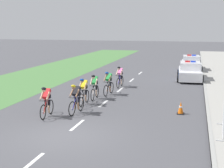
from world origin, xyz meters
TOP-DOWN VIEW (x-y plane):
  - ground_plane at (0.00, 0.00)m, footprint 160.00×160.00m
  - kerb_edge at (5.69, 14.00)m, footprint 0.16×60.00m
  - grass_verge at (-8.35, 14.00)m, footprint 7.00×60.00m
  - lane_markings_centre at (0.00, 7.40)m, footprint 0.14×21.60m
  - cyclist_lead at (-1.91, 2.22)m, footprint 0.45×1.72m
  - cyclist_second at (-0.75, 3.17)m, footprint 0.44×1.72m
  - cyclist_third at (-1.00, 4.94)m, footprint 0.42×1.72m
  - cyclist_fourth at (-0.83, 6.35)m, footprint 0.43×1.72m
  - cyclist_fifth at (-0.35, 7.73)m, footprint 0.45×1.72m
  - cyclist_sixth at (-0.25, 10.40)m, footprint 0.43×1.72m
  - police_car_nearest at (4.56, 14.80)m, footprint 2.17×4.48m
  - police_car_second at (4.56, 20.44)m, footprint 2.16×4.48m
  - crowd_barrier_front at (6.16, 1.74)m, footprint 0.65×2.32m
  - traffic_cone_near at (4.36, 4.43)m, footprint 0.36×0.36m

SIDE VIEW (x-z plane):
  - ground_plane at x=0.00m, z-range 0.00..0.00m
  - lane_markings_centre at x=0.00m, z-range 0.00..0.01m
  - grass_verge at x=-8.35m, z-range 0.00..0.01m
  - kerb_edge at x=5.69m, z-range 0.00..0.13m
  - traffic_cone_near at x=4.36m, z-range -0.01..0.63m
  - crowd_barrier_front at x=6.16m, z-range 0.11..1.18m
  - police_car_nearest at x=4.56m, z-range -0.12..1.48m
  - police_car_second at x=4.56m, z-range -0.12..1.48m
  - cyclist_lead at x=-1.91m, z-range 0.00..1.57m
  - cyclist_second at x=-0.75m, z-range 0.00..1.57m
  - cyclist_third at x=-1.00m, z-range 0.00..1.57m
  - cyclist_fourth at x=-0.83m, z-range 0.00..1.57m
  - cyclist_fifth at x=-0.35m, z-range 0.00..1.57m
  - cyclist_sixth at x=-0.25m, z-range 0.00..1.57m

